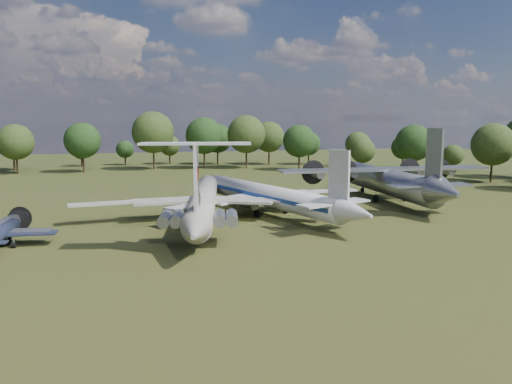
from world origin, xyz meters
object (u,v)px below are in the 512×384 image
object	(u,v)px
il62_airliner	(203,206)
tu104_jet	(268,200)
person_on_il62	(198,198)
small_prop_west	(0,238)
an12_transport	(388,185)

from	to	relation	value
il62_airliner	tu104_jet	size ratio (longest dim) A/B	1.06
il62_airliner	person_on_il62	bearing A→B (deg)	-90.00
tu104_jet	person_on_il62	bearing A→B (deg)	-146.78
il62_airliner	small_prop_west	size ratio (longest dim) A/B	2.93
il62_airliner	tu104_jet	world-z (taller)	il62_airliner
tu104_jet	small_prop_west	world-z (taller)	tu104_jet
an12_transport	small_prop_west	distance (m)	61.13
il62_airliner	person_on_il62	size ratio (longest dim) A/B	26.05
an12_transport	person_on_il62	xyz separation A→B (m)	(-36.51, -23.27, 2.76)
il62_airliner	small_prop_west	world-z (taller)	il62_airliner
il62_airliner	an12_transport	xyz separation A→B (m)	(34.07, 10.41, 0.49)
person_on_il62	an12_transport	bearing A→B (deg)	-156.48
il62_airliner	tu104_jet	xyz separation A→B (m)	(10.27, 3.61, -0.10)
il62_airliner	small_prop_west	distance (m)	25.51
tu104_jet	person_on_il62	distance (m)	21.08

